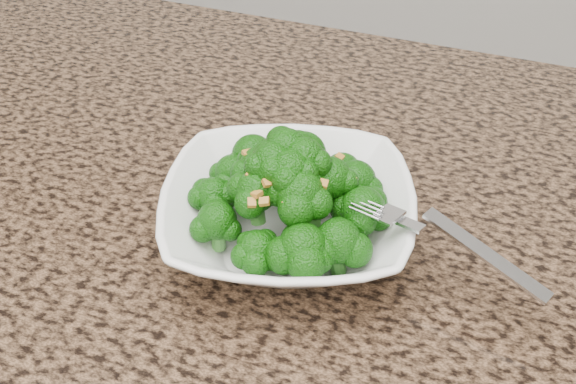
% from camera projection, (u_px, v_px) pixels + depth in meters
% --- Properties ---
extents(granite_counter, '(1.64, 1.04, 0.03)m').
position_uv_depth(granite_counter, '(97.00, 306.00, 0.57)').
color(granite_counter, brown).
rests_on(granite_counter, cabinet).
extents(bowl, '(0.26, 0.26, 0.05)m').
position_uv_depth(bowl, '(288.00, 215.00, 0.60)').
color(bowl, white).
rests_on(bowl, granite_counter).
extents(broccoli_pile, '(0.18, 0.18, 0.07)m').
position_uv_depth(broccoli_pile, '(288.00, 158.00, 0.56)').
color(broccoli_pile, '#125509').
rests_on(broccoli_pile, bowl).
extents(garlic_topping, '(0.11, 0.11, 0.01)m').
position_uv_depth(garlic_topping, '(288.00, 118.00, 0.54)').
color(garlic_topping, '#BE812E').
rests_on(garlic_topping, broccoli_pile).
extents(fork, '(0.17, 0.09, 0.01)m').
position_uv_depth(fork, '(416.00, 226.00, 0.54)').
color(fork, silver).
rests_on(fork, bowl).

